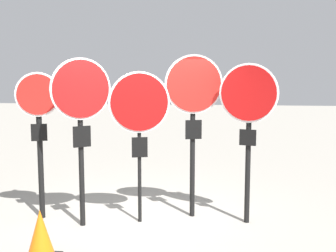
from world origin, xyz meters
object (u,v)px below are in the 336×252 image
object	(u,v)px
stop_sign_1	(81,107)
stop_sign_4	(249,110)
traffic_cone_0	(41,235)
stop_sign_2	(139,112)
stop_sign_0	(39,119)
stop_sign_3	(194,102)

from	to	relation	value
stop_sign_1	stop_sign_4	size ratio (longest dim) A/B	1.03
stop_sign_4	traffic_cone_0	world-z (taller)	stop_sign_4
stop_sign_4	traffic_cone_0	xyz separation A→B (m)	(-2.66, -1.56, -1.43)
stop_sign_1	traffic_cone_0	bearing A→B (deg)	-132.29
stop_sign_4	stop_sign_2	bearing A→B (deg)	-161.35
stop_sign_0	stop_sign_4	size ratio (longest dim) A/B	0.94
stop_sign_2	stop_sign_4	size ratio (longest dim) A/B	0.95
stop_sign_3	traffic_cone_0	world-z (taller)	stop_sign_3
stop_sign_0	stop_sign_3	xyz separation A→B (m)	(2.37, 0.29, 0.26)
stop_sign_3	traffic_cone_0	xyz separation A→B (m)	(-1.83, -1.78, -1.52)
stop_sign_0	traffic_cone_0	bearing A→B (deg)	-87.04
stop_sign_3	stop_sign_4	distance (m)	0.86
stop_sign_1	stop_sign_2	size ratio (longest dim) A/B	1.09
stop_sign_0	stop_sign_3	world-z (taller)	stop_sign_3
stop_sign_3	stop_sign_0	bearing A→B (deg)	172.39
stop_sign_4	stop_sign_1	bearing A→B (deg)	-157.29
stop_sign_0	stop_sign_1	world-z (taller)	stop_sign_1
stop_sign_0	stop_sign_4	world-z (taller)	stop_sign_4
stop_sign_1	stop_sign_4	xyz separation A→B (m)	(2.45, 0.36, -0.06)
traffic_cone_0	stop_sign_2	bearing A→B (deg)	54.28
stop_sign_3	stop_sign_4	xyz separation A→B (m)	(0.83, -0.22, -0.09)
stop_sign_4	stop_sign_3	bearing A→B (deg)	179.35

